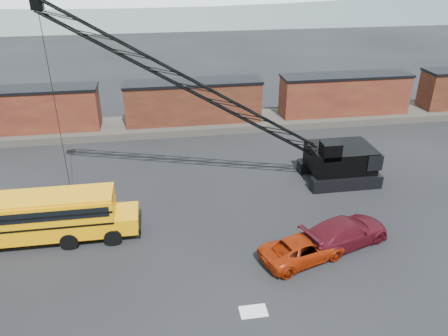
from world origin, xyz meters
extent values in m
plane|color=black|center=(0.00, 0.00, 0.00)|extent=(160.00, 160.00, 0.00)
cube|color=#4D473F|center=(0.00, 22.00, 0.35)|extent=(120.00, 5.00, 0.70)
cube|color=#441613|center=(-16.00, 22.00, 2.70)|extent=(13.50, 2.90, 4.00)
cube|color=black|center=(-16.00, 22.00, 4.75)|extent=(13.70, 3.10, 0.25)
cube|color=black|center=(-11.80, 22.00, 1.00)|extent=(2.20, 2.40, 0.60)
cube|color=#582619|center=(0.00, 22.00, 2.70)|extent=(13.50, 2.90, 4.00)
cube|color=black|center=(0.00, 22.00, 4.75)|extent=(13.70, 3.10, 0.25)
cube|color=black|center=(-4.20, 22.00, 1.00)|extent=(2.20, 2.40, 0.60)
cube|color=black|center=(4.20, 22.00, 1.00)|extent=(2.20, 2.40, 0.60)
cube|color=#441613|center=(16.00, 22.00, 2.70)|extent=(13.50, 2.90, 4.00)
cube|color=black|center=(16.00, 22.00, 4.75)|extent=(13.70, 3.10, 0.25)
cube|color=black|center=(11.80, 22.00, 1.00)|extent=(2.20, 2.40, 0.60)
cube|color=black|center=(20.20, 22.00, 1.00)|extent=(2.20, 2.40, 0.60)
cube|color=black|center=(27.80, 22.00, 1.00)|extent=(2.20, 2.40, 0.60)
cube|color=silver|center=(0.50, -4.00, 0.01)|extent=(1.40, 0.90, 0.02)
cube|color=orange|center=(-11.67, 4.00, 1.80)|extent=(10.00, 2.50, 2.50)
cube|color=orange|center=(-6.07, 4.00, 1.10)|extent=(1.60, 2.30, 1.10)
cube|color=orange|center=(-11.67, 4.00, 3.10)|extent=(10.00, 2.30, 0.18)
cube|color=black|center=(-11.67, 2.74, 2.50)|extent=(9.60, 0.05, 0.65)
cube|color=black|center=(-11.67, 5.26, 2.50)|extent=(9.60, 0.05, 0.65)
cube|color=black|center=(-5.22, 4.00, 0.80)|extent=(0.15, 2.45, 0.35)
cylinder|color=black|center=(-9.47, 2.85, 0.55)|extent=(1.10, 0.35, 1.10)
cylinder|color=black|center=(-9.47, 5.15, 0.55)|extent=(1.10, 0.35, 1.10)
cylinder|color=black|center=(-6.87, 2.85, 0.55)|extent=(1.10, 0.35, 1.10)
cylinder|color=black|center=(-6.87, 5.15, 0.55)|extent=(1.10, 0.35, 1.10)
imported|color=#9A2407|center=(4.30, -0.28, 0.74)|extent=(5.80, 3.96, 1.47)
imported|color=#4B0D16|center=(7.33, 0.74, 0.86)|extent=(6.40, 4.24, 1.72)
cube|color=black|center=(10.24, 7.35, 0.50)|extent=(5.50, 1.00, 1.00)
cube|color=black|center=(10.24, 10.55, 0.50)|extent=(5.50, 1.00, 1.00)
cube|color=black|center=(10.24, 8.95, 1.90)|extent=(4.80, 3.60, 1.80)
cube|color=black|center=(12.24, 8.95, 2.10)|extent=(1.20, 3.80, 1.20)
cube|color=black|center=(8.84, 7.75, 3.10)|extent=(1.40, 1.20, 1.30)
cube|color=black|center=(8.84, 7.20, 3.10)|extent=(1.20, 0.06, 0.90)
cube|color=black|center=(-10.03, 7.96, 13.61)|extent=(0.70, 0.50, 0.60)
cylinder|color=black|center=(-10.03, 7.96, 6.81)|extent=(0.04, 0.04, 13.31)
cube|color=black|center=(-10.03, 7.96, 0.35)|extent=(0.25, 0.25, 0.50)
camera|label=1|loc=(-3.56, -20.07, 16.47)|focal=35.00mm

